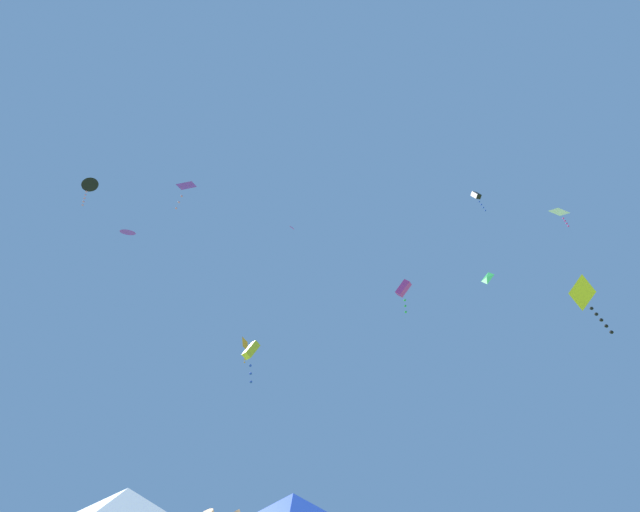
# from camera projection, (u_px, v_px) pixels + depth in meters

# --- Properties ---
(canopy_tent_blue) EXTENTS (3.13, 3.13, 3.35)m
(canopy_tent_blue) POSITION_uv_depth(u_px,v_px,m) (292.00, 508.00, 14.95)
(canopy_tent_blue) COLOR #9E9EA3
(canopy_tent_blue) RESTS_ON ground
(canopy_tent_white) EXTENTS (3.10, 3.10, 3.32)m
(canopy_tent_white) POSITION_uv_depth(u_px,v_px,m) (123.00, 504.00, 13.23)
(canopy_tent_white) COLOR #9E9EA3
(canopy_tent_white) RESTS_ON ground
(kite_purple_delta) EXTENTS (1.08, 1.06, 0.45)m
(kite_purple_delta) POSITION_uv_depth(u_px,v_px,m) (127.00, 231.00, 26.76)
(kite_purple_delta) COLOR purple
(kite_yellow_diamond) EXTENTS (1.04, 1.11, 2.75)m
(kite_yellow_diamond) POSITION_uv_depth(u_px,v_px,m) (583.00, 296.00, 18.07)
(kite_yellow_diamond) COLOR yellow
(kite_orange_diamond) EXTENTS (1.05, 1.09, 2.59)m
(kite_orange_diamond) POSITION_uv_depth(u_px,v_px,m) (245.00, 346.00, 36.19)
(kite_orange_diamond) COLOR orange
(kite_magenta_box) EXTENTS (1.49, 1.19, 3.31)m
(kite_magenta_box) POSITION_uv_depth(u_px,v_px,m) (403.00, 289.00, 31.12)
(kite_magenta_box) COLOR #D6389E
(kite_purple_diamond) EXTENTS (1.44, 1.47, 2.64)m
(kite_purple_diamond) POSITION_uv_depth(u_px,v_px,m) (185.00, 186.00, 26.56)
(kite_purple_diamond) COLOR purple
(kite_black_box) EXTENTS (0.63, 0.82, 2.23)m
(kite_black_box) POSITION_uv_depth(u_px,v_px,m) (476.00, 196.00, 29.35)
(kite_black_box) COLOR black
(kite_green_diamond) EXTENTS (1.15, 1.18, 1.21)m
(kite_green_diamond) POSITION_uv_depth(u_px,v_px,m) (486.00, 278.00, 31.15)
(kite_green_diamond) COLOR green
(kite_magenta_diamond) EXTENTS (0.61, 0.60, 0.49)m
(kite_magenta_diamond) POSITION_uv_depth(u_px,v_px,m) (292.00, 227.00, 31.50)
(kite_magenta_diamond) COLOR #D6389E
(kite_white_diamond) EXTENTS (0.78, 0.74, 1.41)m
(kite_white_diamond) POSITION_uv_depth(u_px,v_px,m) (560.00, 212.00, 18.11)
(kite_white_diamond) COLOR white
(kite_yellow_box) EXTENTS (1.02, 1.00, 2.68)m
(kite_yellow_box) POSITION_uv_depth(u_px,v_px,m) (250.00, 351.00, 21.88)
(kite_yellow_box) COLOR yellow
(kite_black_delta) EXTENTS (1.09, 1.28, 2.45)m
(kite_black_delta) POSITION_uv_depth(u_px,v_px,m) (89.00, 185.00, 28.39)
(kite_black_delta) COLOR black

